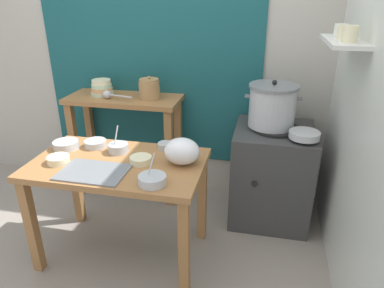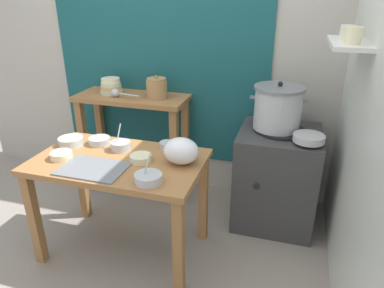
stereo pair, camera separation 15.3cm
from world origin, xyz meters
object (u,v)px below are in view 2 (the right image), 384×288
wide_pan (309,138)px  plastic_bag (181,151)px  prep_bowl_1 (148,178)px  serving_tray (93,168)px  prep_bowl_2 (71,141)px  bowl_stack_enamel (111,86)px  stove_block (276,177)px  steamer_pot (278,107)px  prep_bowl_0 (121,145)px  prep_bowl_4 (99,140)px  prep_bowl_3 (61,155)px  prep_table (120,174)px  prep_bowl_6 (167,145)px  prep_bowl_5 (141,158)px  back_shelf_table (133,120)px  ladle (116,93)px  clay_pot (157,88)px

wide_pan → plastic_bag: bearing=-149.8°
wide_pan → prep_bowl_1: (-0.87, -0.73, -0.05)m
serving_tray → prep_bowl_2: size_ratio=2.33×
bowl_stack_enamel → prep_bowl_2: bowl_stack_enamel is taller
stove_block → steamer_pot: steamer_pot is taller
prep_bowl_0 → prep_bowl_4: 0.20m
prep_bowl_1 → prep_bowl_3: size_ratio=1.28×
prep_bowl_0 → prep_bowl_2: bearing=-176.2°
prep_table → prep_bowl_3: (-0.36, -0.10, 0.14)m
steamer_pot → prep_bowl_6: 0.85m
plastic_bag → prep_bowl_3: plastic_bag is taller
prep_table → prep_bowl_4: (-0.24, 0.19, 0.14)m
prep_bowl_2 → prep_bowl_5: bearing=-9.8°
prep_table → back_shelf_table: bearing=109.0°
back_shelf_table → prep_bowl_1: 1.19m
bowl_stack_enamel → prep_bowl_6: size_ratio=1.79×
serving_tray → prep_bowl_5: prep_bowl_5 is taller
bowl_stack_enamel → ladle: bearing=-44.0°
plastic_bag → prep_bowl_0: 0.47m
wide_pan → prep_bowl_0: (-1.22, -0.37, -0.05)m
prep_bowl_3 → prep_bowl_4: bearing=68.0°
ladle → prep_bowl_2: (-0.04, -0.62, -0.19)m
prep_bowl_0 → stove_block: bearing=27.7°
ladle → clay_pot: bearing=12.4°
ladle → bowl_stack_enamel: bearing=136.0°
prep_table → prep_bowl_3: prep_bowl_3 is taller
prep_table → prep_bowl_5: bearing=4.7°
prep_table → plastic_bag: size_ratio=4.93×
plastic_bag → back_shelf_table: bearing=132.6°
stove_block → prep_bowl_6: bearing=-149.9°
prep_bowl_3 → prep_bowl_6: prep_bowl_3 is taller
prep_bowl_5 → plastic_bag: bearing=10.9°
prep_table → stove_block: 1.22m
prep_bowl_0 → prep_bowl_1: size_ratio=1.00×
back_shelf_table → ladle: ladle is taller
prep_table → prep_bowl_5: size_ratio=7.90×
wide_pan → prep_bowl_1: bearing=-139.9°
prep_bowl_5 → prep_bowl_1: bearing=-57.0°
clay_pot → prep_bowl_3: bearing=-108.9°
prep_table → prep_bowl_4: size_ratio=7.28×
stove_block → prep_bowl_0: bearing=-152.3°
prep_bowl_6 → bowl_stack_enamel: bearing=141.3°
clay_pot → bowl_stack_enamel: clay_pot is taller
prep_bowl_1 → prep_bowl_4: (-0.55, 0.41, -0.00)m
clay_pot → wide_pan: bearing=-14.0°
back_shelf_table → prep_bowl_3: back_shelf_table is taller
clay_pot → prep_bowl_2: clay_pot is taller
prep_bowl_4 → prep_bowl_5: (0.39, -0.17, -0.00)m
steamer_pot → prep_bowl_3: bearing=-148.5°
back_shelf_table → prep_table: bearing=-71.0°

